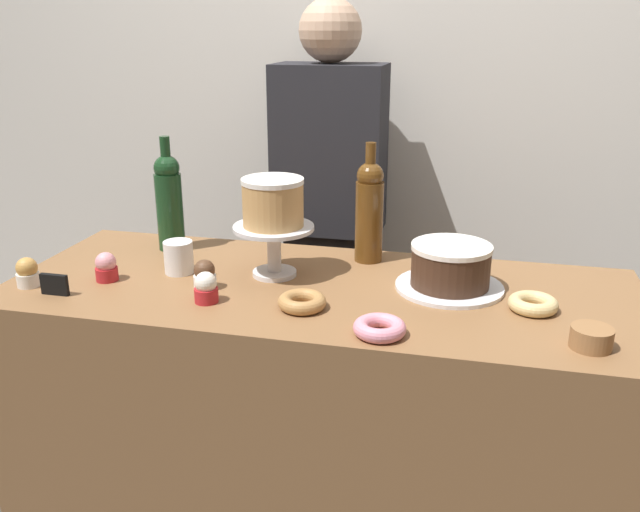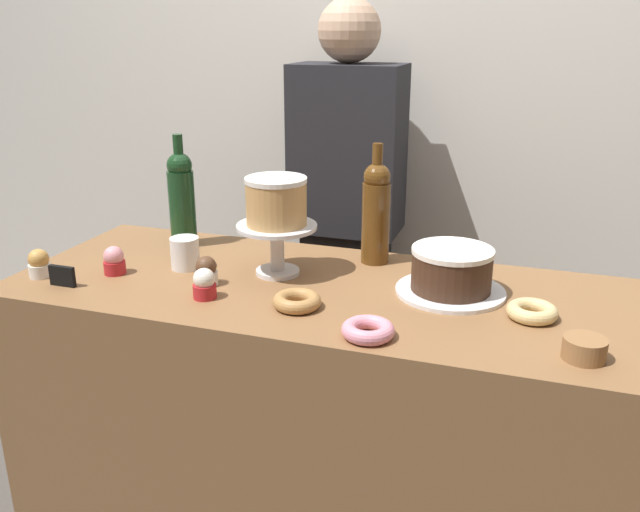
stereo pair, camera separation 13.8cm
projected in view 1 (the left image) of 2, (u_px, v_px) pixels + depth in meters
back_wall at (379, 90)px, 2.34m from camera, size 6.00×0.05×2.60m
display_counter at (320, 441)px, 1.81m from camera, size 1.57×0.62×0.90m
cake_stand_pedestal at (274, 242)px, 1.70m from camera, size 0.21×0.21×0.13m
white_layer_cake at (273, 202)px, 1.67m from camera, size 0.16×0.16×0.12m
silver_serving_platter at (449, 287)px, 1.64m from camera, size 0.26×0.26×0.01m
chocolate_round_cake at (451, 265)px, 1.62m from camera, size 0.20×0.20×0.10m
wine_bottle_green at (169, 200)px, 1.89m from camera, size 0.08×0.08×0.33m
wine_bottle_amber at (369, 210)px, 1.79m from camera, size 0.08×0.08×0.33m
cupcake_vanilla at (206, 288)px, 1.55m from camera, size 0.06×0.06×0.07m
cupcake_caramel at (27, 273)px, 1.65m from camera, size 0.06×0.06×0.07m
cupcake_strawberry at (106, 267)px, 1.69m from camera, size 0.06×0.06×0.07m
cupcake_chocolate at (205, 275)px, 1.63m from camera, size 0.06×0.06×0.07m
donut_pink at (380, 328)px, 1.39m from camera, size 0.11×0.11×0.03m
donut_glazed at (533, 304)px, 1.51m from camera, size 0.11×0.11×0.03m
donut_maple at (302, 302)px, 1.52m from camera, size 0.11×0.11×0.03m
cookie_stack at (591, 338)px, 1.34m from camera, size 0.08×0.08×0.04m
price_sign_chalkboard at (54, 285)px, 1.60m from camera, size 0.07×0.01×0.05m
coffee_cup_ceramic at (179, 257)px, 1.74m from camera, size 0.08×0.08×0.08m
barista_figure at (329, 232)px, 2.30m from camera, size 0.36×0.22×1.60m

